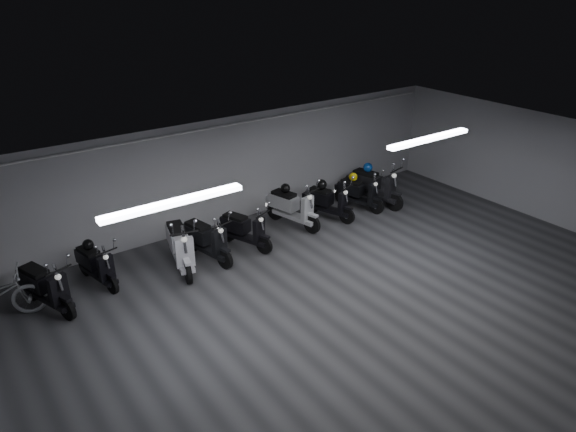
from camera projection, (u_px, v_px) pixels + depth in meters
floor at (350, 312)px, 10.35m from camera, size 14.00×10.00×0.01m
ceiling at (358, 178)px, 9.17m from camera, size 14.00×10.00×0.01m
back_wall at (221, 173)px, 13.45m from camera, size 14.00×0.01×2.80m
right_wall at (560, 173)px, 13.46m from camera, size 0.01×10.00×2.80m
fluor_strip_left at (174, 203)px, 8.35m from camera, size 2.40×0.18×0.08m
fluor_strip_right at (429, 139)px, 11.52m from camera, size 2.40×0.18×0.08m
conduit at (220, 126)px, 12.88m from camera, size 13.60×0.05×0.05m
scooter_0 at (44, 280)px, 10.17m from camera, size 1.17×1.89×1.33m
scooter_1 at (95, 259)px, 11.04m from camera, size 0.87×1.69×1.20m
scooter_2 at (180, 239)px, 11.58m from camera, size 1.09×2.05×1.45m
scooter_3 at (206, 234)px, 11.96m from camera, size 0.96×1.87×1.33m
scooter_5 at (245, 224)px, 12.52m from camera, size 1.12×1.78×1.26m
scooter_6 at (293, 201)px, 13.56m from camera, size 1.06×1.97×1.40m
scooter_7 at (329, 197)px, 14.00m from camera, size 1.11×1.79×1.27m
scooter_8 at (360, 188)px, 14.60m from camera, size 0.99×1.76×1.24m
scooter_9 at (375, 180)px, 14.81m from camera, size 1.09×2.09×1.48m
helmet_0 at (285, 188)px, 13.59m from camera, size 0.25×0.25×0.25m
helmet_1 at (368, 167)px, 14.85m from camera, size 0.26×0.26×0.26m
helmet_2 at (88, 245)px, 11.07m from camera, size 0.24×0.24×0.24m
helmet_3 at (353, 177)px, 14.62m from camera, size 0.24×0.24×0.24m
helmet_4 at (322, 184)px, 14.00m from camera, size 0.28×0.28×0.28m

